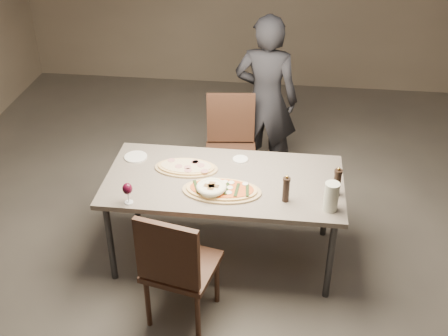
# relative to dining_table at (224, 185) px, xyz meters

# --- Properties ---
(room) EXTENTS (7.00, 7.00, 7.00)m
(room) POSITION_rel_dining_table_xyz_m (0.00, 0.00, 0.71)
(room) COLOR #59534D
(room) RESTS_ON ground
(dining_table) EXTENTS (1.80, 0.90, 0.75)m
(dining_table) POSITION_rel_dining_table_xyz_m (0.00, 0.00, 0.00)
(dining_table) COLOR slate
(dining_table) RESTS_ON ground
(zucchini_pizza) EXTENTS (0.58, 0.32, 0.05)m
(zucchini_pizza) POSITION_rel_dining_table_xyz_m (0.01, -0.17, 0.07)
(zucchini_pizza) COLOR tan
(zucchini_pizza) RESTS_ON dining_table
(ham_pizza) EXTENTS (0.49, 0.27, 0.04)m
(ham_pizza) POSITION_rel_dining_table_xyz_m (-0.31, 0.11, 0.07)
(ham_pizza) COLOR tan
(ham_pizza) RESTS_ON dining_table
(bread_basket) EXTENTS (0.22, 0.22, 0.08)m
(bread_basket) POSITION_rel_dining_table_xyz_m (-0.07, -0.21, 0.10)
(bread_basket) COLOR beige
(bread_basket) RESTS_ON dining_table
(oil_dish) EXTENTS (0.12, 0.12, 0.01)m
(oil_dish) POSITION_rel_dining_table_xyz_m (0.10, 0.29, 0.06)
(oil_dish) COLOR white
(oil_dish) RESTS_ON dining_table
(pepper_mill_left) EXTENTS (0.06, 0.06, 0.21)m
(pepper_mill_left) POSITION_rel_dining_table_xyz_m (0.47, -0.22, 0.16)
(pepper_mill_left) COLOR black
(pepper_mill_left) RESTS_ON dining_table
(pepper_mill_right) EXTENTS (0.06, 0.06, 0.23)m
(pepper_mill_right) POSITION_rel_dining_table_xyz_m (0.83, -0.10, 0.17)
(pepper_mill_right) COLOR black
(pepper_mill_right) RESTS_ON dining_table
(carafe) EXTENTS (0.10, 0.10, 0.22)m
(carafe) POSITION_rel_dining_table_xyz_m (0.78, -0.29, 0.16)
(carafe) COLOR silver
(carafe) RESTS_ON dining_table
(wine_glass) EXTENTS (0.07, 0.07, 0.16)m
(wine_glass) POSITION_rel_dining_table_xyz_m (-0.64, -0.38, 0.17)
(wine_glass) COLOR silver
(wine_glass) RESTS_ON dining_table
(side_plate) EXTENTS (0.18, 0.18, 0.01)m
(side_plate) POSITION_rel_dining_table_xyz_m (-0.74, 0.23, 0.06)
(side_plate) COLOR white
(side_plate) RESTS_ON dining_table
(chair_near) EXTENTS (0.55, 0.55, 0.97)m
(chair_near) POSITION_rel_dining_table_xyz_m (-0.23, -0.75, -0.15)
(chair_near) COLOR #3D2519
(chair_near) RESTS_ON ground
(chair_far) EXTENTS (0.51, 0.51, 0.97)m
(chair_far) POSITION_rel_dining_table_xyz_m (-0.05, 0.93, -0.15)
(chair_far) COLOR #3D2519
(chair_far) RESTS_ON ground
(diner) EXTENTS (0.64, 0.46, 1.64)m
(diner) POSITION_rel_dining_table_xyz_m (0.24, 1.27, 0.13)
(diner) COLOR black
(diner) RESTS_ON ground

